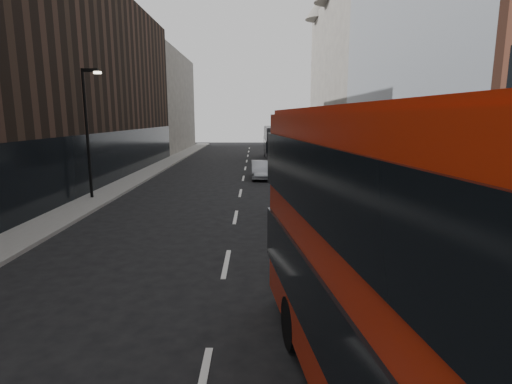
{
  "coord_description": "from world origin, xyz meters",
  "views": [
    {
      "loc": [
        0.93,
        -4.07,
        4.6
      ],
      "look_at": [
        0.95,
        7.07,
        2.5
      ],
      "focal_mm": 28.0,
      "sensor_mm": 36.0,
      "label": 1
    }
  ],
  "objects_px": {
    "red_bus": "(486,309)",
    "car_a": "(296,206)",
    "street_lamp": "(88,125)",
    "car_b": "(261,170)",
    "grey_bus": "(277,142)",
    "car_c": "(299,165)"
  },
  "relations": [
    {
      "from": "car_a",
      "to": "red_bus",
      "type": "bearing_deg",
      "value": -92.47
    },
    {
      "from": "street_lamp",
      "to": "car_a",
      "type": "relative_size",
      "value": 1.93
    },
    {
      "from": "car_a",
      "to": "car_b",
      "type": "height_order",
      "value": "car_b"
    },
    {
      "from": "car_b",
      "to": "car_c",
      "type": "xyz_separation_m",
      "value": [
        3.12,
        2.3,
        0.08
      ]
    },
    {
      "from": "car_a",
      "to": "car_c",
      "type": "bearing_deg",
      "value": 78.61
    },
    {
      "from": "red_bus",
      "to": "car_b",
      "type": "xyz_separation_m",
      "value": [
        -1.99,
        26.23,
        -1.96
      ]
    },
    {
      "from": "street_lamp",
      "to": "red_bus",
      "type": "distance_m",
      "value": 21.64
    },
    {
      "from": "car_a",
      "to": "car_b",
      "type": "xyz_separation_m",
      "value": [
        -1.43,
        12.32,
        0.05
      ]
    },
    {
      "from": "street_lamp",
      "to": "red_bus",
      "type": "relative_size",
      "value": 0.58
    },
    {
      "from": "car_b",
      "to": "car_c",
      "type": "height_order",
      "value": "car_c"
    },
    {
      "from": "car_a",
      "to": "street_lamp",
      "type": "bearing_deg",
      "value": 153.72
    },
    {
      "from": "red_bus",
      "to": "grey_bus",
      "type": "height_order",
      "value": "red_bus"
    },
    {
      "from": "street_lamp",
      "to": "car_c",
      "type": "relative_size",
      "value": 1.35
    },
    {
      "from": "red_bus",
      "to": "car_c",
      "type": "relative_size",
      "value": 2.31
    },
    {
      "from": "red_bus",
      "to": "car_b",
      "type": "distance_m",
      "value": 26.38
    },
    {
      "from": "grey_bus",
      "to": "car_b",
      "type": "height_order",
      "value": "grey_bus"
    },
    {
      "from": "street_lamp",
      "to": "car_b",
      "type": "bearing_deg",
      "value": 39.92
    },
    {
      "from": "street_lamp",
      "to": "red_bus",
      "type": "bearing_deg",
      "value": -57.64
    },
    {
      "from": "car_c",
      "to": "car_b",
      "type": "bearing_deg",
      "value": -151.0
    },
    {
      "from": "red_bus",
      "to": "car_c",
      "type": "distance_m",
      "value": 28.61
    },
    {
      "from": "red_bus",
      "to": "car_a",
      "type": "relative_size",
      "value": 3.31
    },
    {
      "from": "red_bus",
      "to": "car_a",
      "type": "bearing_deg",
      "value": 85.07
    }
  ]
}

